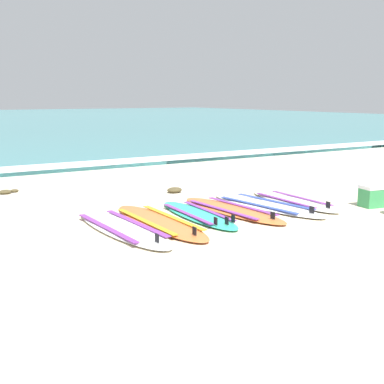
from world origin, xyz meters
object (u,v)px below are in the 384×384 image
object	(u,v)px
surfboard_3	(232,210)
surfboard_5	(293,201)
surfboard_1	(159,222)
surfboard_2	(198,215)
cooler_box	(374,196)
surfboard_0	(121,228)
surfboard_4	(266,205)

from	to	relation	value
surfboard_3	surfboard_5	bearing A→B (deg)	-0.10
surfboard_5	surfboard_1	bearing A→B (deg)	-178.46
surfboard_1	surfboard_2	xyz separation A→B (m)	(0.73, 0.08, 0.00)
surfboard_1	surfboard_2	world-z (taller)	same
surfboard_5	cooler_box	world-z (taller)	cooler_box
surfboard_1	surfboard_2	bearing A→B (deg)	6.37
surfboard_0	surfboard_4	bearing A→B (deg)	1.85
surfboard_0	surfboard_5	size ratio (longest dim) A/B	1.23
surfboard_0	surfboard_4	world-z (taller)	same
surfboard_1	surfboard_4	world-z (taller)	same
surfboard_5	cooler_box	size ratio (longest dim) A/B	4.25
surfboard_5	surfboard_3	bearing A→B (deg)	179.90
surfboard_0	surfboard_3	size ratio (longest dim) A/B	1.07
surfboard_2	cooler_box	distance (m)	3.15
surfboard_1	surfboard_5	bearing A→B (deg)	1.54
surfboard_2	surfboard_3	size ratio (longest dim) A/B	0.90
surfboard_2	cooler_box	bearing A→B (deg)	-17.43
surfboard_1	cooler_box	bearing A→B (deg)	-12.96
surfboard_0	surfboard_5	bearing A→B (deg)	1.70
surfboard_0	surfboard_5	distance (m)	3.35
surfboard_1	surfboard_3	xyz separation A→B (m)	(1.39, 0.08, 0.00)
cooler_box	surfboard_3	bearing A→B (deg)	158.24
surfboard_0	cooler_box	size ratio (longest dim) A/B	5.21
surfboard_0	surfboard_1	size ratio (longest dim) A/B	1.02
surfboard_0	surfboard_3	world-z (taller)	same
surfboard_0	surfboard_4	size ratio (longest dim) A/B	1.04
surfboard_0	surfboard_2	world-z (taller)	same
surfboard_5	cooler_box	bearing A→B (deg)	-43.08
surfboard_1	surfboard_4	xyz separation A→B (m)	(2.10, 0.06, 0.00)
surfboard_4	surfboard_3	bearing A→B (deg)	178.85
surfboard_2	surfboard_4	size ratio (longest dim) A/B	0.87
surfboard_2	surfboard_4	xyz separation A→B (m)	(1.37, -0.02, -0.00)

